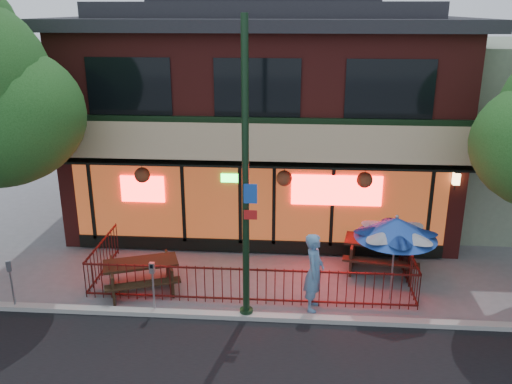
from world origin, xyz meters
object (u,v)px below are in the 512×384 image
(street_light, at_px, (246,194))
(parking_meter_far, at_px, (10,277))
(picnic_table_left, at_px, (141,271))
(parking_meter_near, at_px, (153,279))
(patio_umbrella, at_px, (396,228))
(picnic_table_right, at_px, (382,250))
(pedestrian, at_px, (314,272))

(street_light, relative_size, parking_meter_far, 5.33)
(picnic_table_left, xyz_separation_m, parking_meter_near, (0.62, -1.10, 0.38))
(patio_umbrella, bearing_deg, picnic_table_left, -180.00)
(picnic_table_left, bearing_deg, patio_umbrella, 0.00)
(picnic_table_right, height_order, patio_umbrella, patio_umbrella)
(street_light, relative_size, picnic_table_right, 3.03)
(patio_umbrella, relative_size, pedestrian, 1.16)
(picnic_table_left, xyz_separation_m, parking_meter_far, (-2.89, -1.18, 0.36))
(parking_meter_far, bearing_deg, picnic_table_right, 17.11)
(picnic_table_right, distance_m, parking_meter_far, 9.80)
(parking_meter_near, bearing_deg, parking_meter_far, -178.69)
(picnic_table_right, height_order, parking_meter_near, parking_meter_near)
(picnic_table_left, relative_size, patio_umbrella, 0.98)
(pedestrian, distance_m, parking_meter_far, 7.40)
(picnic_table_left, relative_size, parking_meter_far, 1.73)
(street_light, xyz_separation_m, pedestrian, (1.61, 0.50, -2.15))
(picnic_table_right, bearing_deg, pedestrian, -130.80)
(picnic_table_right, xyz_separation_m, pedestrian, (-1.99, -2.30, 0.42))
(street_light, xyz_separation_m, patio_umbrella, (3.60, 1.10, -1.17))
(patio_umbrella, relative_size, parking_meter_near, 1.71)
(street_light, distance_m, patio_umbrella, 3.94)
(patio_umbrella, bearing_deg, picnic_table_right, 90.00)
(picnic_table_right, xyz_separation_m, patio_umbrella, (0.00, -1.70, 1.39))
(pedestrian, bearing_deg, picnic_table_left, 92.35)
(picnic_table_left, xyz_separation_m, patio_umbrella, (6.47, 0.00, 1.44))
(pedestrian, relative_size, parking_meter_far, 1.52)
(street_light, relative_size, picnic_table_left, 3.07)
(picnic_table_left, relative_size, picnic_table_right, 0.99)
(patio_umbrella, xyz_separation_m, parking_meter_far, (-9.36, -1.18, -1.09))
(street_light, distance_m, parking_meter_near, 3.18)
(parking_meter_near, distance_m, parking_meter_far, 3.51)
(patio_umbrella, distance_m, parking_meter_near, 6.05)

